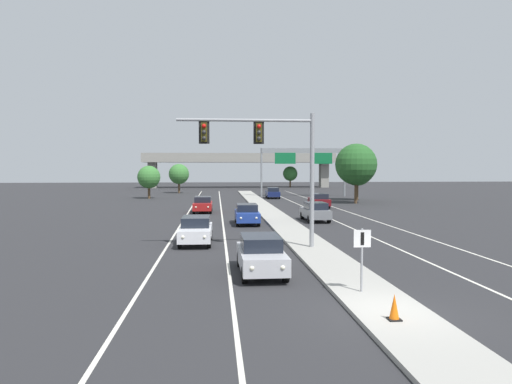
{
  "coord_description": "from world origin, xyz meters",
  "views": [
    {
      "loc": [
        -5.22,
        -13.44,
        4.43
      ],
      "look_at": [
        -3.2,
        10.15,
        3.2
      ],
      "focal_mm": 32.65,
      "sensor_mm": 36.0,
      "label": 1
    }
  ],
  "objects_px": {
    "car_oncoming_blue": "(247,214)",
    "car_oncoming_red": "(203,204)",
    "overhead_signal_mast": "(270,151)",
    "car_receding_navy": "(273,193)",
    "tree_far_right_b": "(290,174)",
    "highway_sign_gantry": "(303,157)",
    "car_receding_darkred": "(319,200)",
    "car_oncoming_silver": "(261,254)",
    "car_receding_grey": "(315,211)",
    "median_sign_post": "(362,250)",
    "traffic_cone_median_nose": "(394,307)",
    "tree_far_right_a": "(356,164)",
    "tree_far_left_a": "(179,174)",
    "tree_far_right_c": "(357,170)",
    "tree_far_left_c": "(149,177)",
    "car_oncoming_white": "(196,230)"
  },
  "relations": [
    {
      "from": "car_oncoming_red",
      "to": "car_receding_navy",
      "type": "relative_size",
      "value": 0.99
    },
    {
      "from": "car_oncoming_red",
      "to": "tree_far_right_a",
      "type": "distance_m",
      "value": 21.6
    },
    {
      "from": "tree_far_right_c",
      "to": "tree_far_right_b",
      "type": "xyz_separation_m",
      "value": [
        -2.49,
        42.24,
        -1.07
      ]
    },
    {
      "from": "car_oncoming_silver",
      "to": "highway_sign_gantry",
      "type": "relative_size",
      "value": 0.34
    },
    {
      "from": "tree_far_left_a",
      "to": "tree_far_left_c",
      "type": "distance_m",
      "value": 14.65
    },
    {
      "from": "highway_sign_gantry",
      "to": "car_receding_navy",
      "type": "bearing_deg",
      "value": -143.5
    },
    {
      "from": "overhead_signal_mast",
      "to": "tree_far_right_a",
      "type": "bearing_deg",
      "value": 65.53
    },
    {
      "from": "median_sign_post",
      "to": "tree_far_right_b",
      "type": "bearing_deg",
      "value": 82.48
    },
    {
      "from": "car_oncoming_blue",
      "to": "highway_sign_gantry",
      "type": "bearing_deg",
      "value": 72.29
    },
    {
      "from": "overhead_signal_mast",
      "to": "tree_far_right_a",
      "type": "xyz_separation_m",
      "value": [
        14.45,
        31.75,
        -0.45
      ]
    },
    {
      "from": "median_sign_post",
      "to": "tree_far_left_c",
      "type": "xyz_separation_m",
      "value": [
        -14.67,
        52.52,
        1.5
      ]
    },
    {
      "from": "car_oncoming_blue",
      "to": "car_receding_grey",
      "type": "distance_m",
      "value": 6.01
    },
    {
      "from": "highway_sign_gantry",
      "to": "tree_far_left_c",
      "type": "relative_size",
      "value": 2.8
    },
    {
      "from": "overhead_signal_mast",
      "to": "car_receding_grey",
      "type": "bearing_deg",
      "value": 68.05
    },
    {
      "from": "tree_far_right_a",
      "to": "tree_far_left_a",
      "type": "xyz_separation_m",
      "value": [
        -23.81,
        25.89,
        -1.52
      ]
    },
    {
      "from": "overhead_signal_mast",
      "to": "tree_far_right_c",
      "type": "distance_m",
      "value": 40.88
    },
    {
      "from": "car_receding_navy",
      "to": "tree_far_right_a",
      "type": "distance_m",
      "value": 14.53
    },
    {
      "from": "tree_far_right_a",
      "to": "tree_far_left_a",
      "type": "relative_size",
      "value": 1.45
    },
    {
      "from": "car_oncoming_silver",
      "to": "tree_far_right_a",
      "type": "bearing_deg",
      "value": 67.47
    },
    {
      "from": "car_receding_darkred",
      "to": "tree_far_left_a",
      "type": "bearing_deg",
      "value": 119.63
    },
    {
      "from": "tree_far_right_b",
      "to": "car_receding_navy",
      "type": "bearing_deg",
      "value": -102.89
    },
    {
      "from": "overhead_signal_mast",
      "to": "car_receding_grey",
      "type": "relative_size",
      "value": 1.64
    },
    {
      "from": "car_receding_navy",
      "to": "tree_far_left_a",
      "type": "bearing_deg",
      "value": 133.78
    },
    {
      "from": "traffic_cone_median_nose",
      "to": "tree_far_left_c",
      "type": "distance_m",
      "value": 57.49
    },
    {
      "from": "car_receding_darkred",
      "to": "car_oncoming_white",
      "type": "bearing_deg",
      "value": -118.06
    },
    {
      "from": "overhead_signal_mast",
      "to": "tree_far_right_a",
      "type": "height_order",
      "value": "tree_far_right_a"
    },
    {
      "from": "car_receding_navy",
      "to": "tree_far_right_b",
      "type": "distance_m",
      "value": 38.41
    },
    {
      "from": "median_sign_post",
      "to": "traffic_cone_median_nose",
      "type": "height_order",
      "value": "median_sign_post"
    },
    {
      "from": "car_oncoming_red",
      "to": "car_receding_grey",
      "type": "relative_size",
      "value": 1.0
    },
    {
      "from": "tree_far_left_a",
      "to": "tree_far_right_b",
      "type": "bearing_deg",
      "value": 43.48
    },
    {
      "from": "highway_sign_gantry",
      "to": "car_receding_darkred",
      "type": "bearing_deg",
      "value": -95.72
    },
    {
      "from": "car_oncoming_blue",
      "to": "tree_far_left_c",
      "type": "xyz_separation_m",
      "value": [
        -12.07,
        31.64,
        2.27
      ]
    },
    {
      "from": "car_oncoming_red",
      "to": "car_receding_navy",
      "type": "bearing_deg",
      "value": 65.32
    },
    {
      "from": "car_oncoming_blue",
      "to": "traffic_cone_median_nose",
      "type": "xyz_separation_m",
      "value": [
        2.58,
        -23.89,
        -0.31
      ]
    },
    {
      "from": "overhead_signal_mast",
      "to": "car_receding_navy",
      "type": "distance_m",
      "value": 42.88
    },
    {
      "from": "car_oncoming_white",
      "to": "tree_far_left_c",
      "type": "bearing_deg",
      "value": 101.72
    },
    {
      "from": "overhead_signal_mast",
      "to": "tree_far_right_a",
      "type": "relative_size",
      "value": 0.99
    },
    {
      "from": "median_sign_post",
      "to": "car_receding_grey",
      "type": "relative_size",
      "value": 0.49
    },
    {
      "from": "car_oncoming_blue",
      "to": "tree_far_right_c",
      "type": "bearing_deg",
      "value": 56.85
    },
    {
      "from": "overhead_signal_mast",
      "to": "car_oncoming_silver",
      "type": "relative_size",
      "value": 1.64
    },
    {
      "from": "car_oncoming_red",
      "to": "highway_sign_gantry",
      "type": "xyz_separation_m",
      "value": [
        14.75,
        24.58,
        5.34
      ]
    },
    {
      "from": "traffic_cone_median_nose",
      "to": "car_oncoming_red",
      "type": "bearing_deg",
      "value": 100.58
    },
    {
      "from": "median_sign_post",
      "to": "traffic_cone_median_nose",
      "type": "bearing_deg",
      "value": -90.33
    },
    {
      "from": "car_oncoming_silver",
      "to": "traffic_cone_median_nose",
      "type": "relative_size",
      "value": 6.06
    },
    {
      "from": "car_oncoming_white",
      "to": "highway_sign_gantry",
      "type": "bearing_deg",
      "value": 71.51
    },
    {
      "from": "car_receding_navy",
      "to": "tree_far_right_c",
      "type": "xyz_separation_m",
      "value": [
        11.04,
        -4.86,
        3.36
      ]
    },
    {
      "from": "car_receding_darkred",
      "to": "tree_far_left_c",
      "type": "relative_size",
      "value": 0.95
    },
    {
      "from": "car_oncoming_blue",
      "to": "car_oncoming_red",
      "type": "distance_m",
      "value": 10.6
    },
    {
      "from": "overhead_signal_mast",
      "to": "car_oncoming_red",
      "type": "distance_m",
      "value": 22.47
    },
    {
      "from": "car_oncoming_white",
      "to": "tree_far_left_a",
      "type": "bearing_deg",
      "value": 95.51
    }
  ]
}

